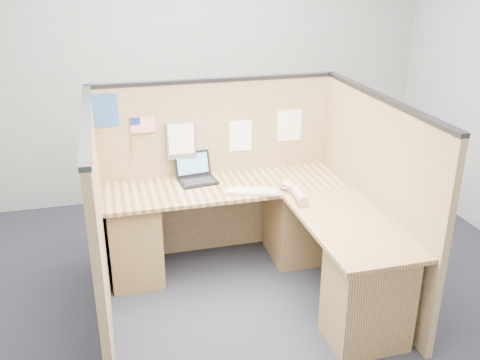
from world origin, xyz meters
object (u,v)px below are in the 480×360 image
object	(u,v)px
l_desk	(261,242)
mouse	(287,186)
laptop	(197,174)
keyboard	(252,191)

from	to	relation	value
l_desk	mouse	xyz separation A→B (m)	(0.27, 0.19, 0.36)
laptop	keyboard	world-z (taller)	laptop
keyboard	laptop	bearing A→B (deg)	153.64
l_desk	mouse	distance (m)	0.49
l_desk	mouse	bearing A→B (deg)	35.30
laptop	mouse	distance (m)	0.76
keyboard	mouse	size ratio (longest dim) A/B	3.65
l_desk	keyboard	distance (m)	0.40
laptop	mouse	bearing A→B (deg)	-37.29
l_desk	keyboard	size ratio (longest dim) A/B	4.62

